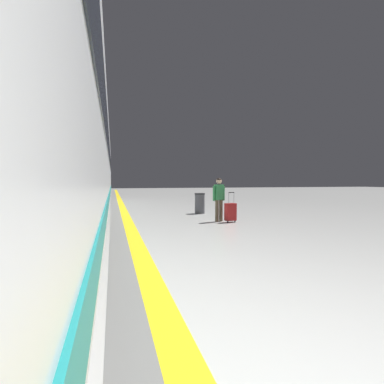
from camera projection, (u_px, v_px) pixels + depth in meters
name	position (u px, v px, depth m)	size (l,w,h in m)	color
safety_line_strip	(131.00, 230.00, 8.55)	(0.36, 80.00, 0.01)	yellow
tactile_edge_band	(120.00, 230.00, 8.46)	(0.58, 80.00, 0.01)	slate
high_speed_train	(45.00, 137.00, 6.94)	(2.94, 33.31, 4.97)	#38383D
passenger_near	(219.00, 196.00, 10.27)	(0.48, 0.24, 1.56)	brown
suitcase_near	(230.00, 212.00, 10.09)	(0.41, 0.28, 1.06)	#A51E1E
waste_bin	(200.00, 203.00, 12.81)	(0.46, 0.46, 0.91)	#4C4C51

